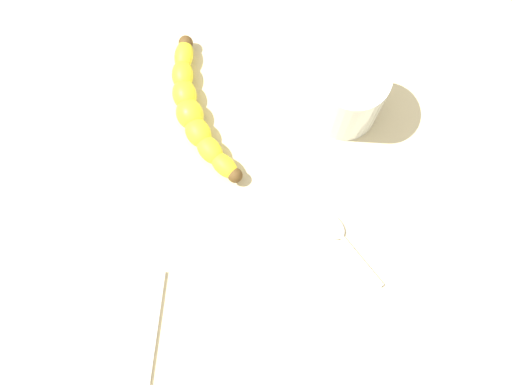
% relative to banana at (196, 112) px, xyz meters
% --- Properties ---
extents(wooden_tabletop, '(1.20, 1.20, 0.03)m').
position_rel_banana_xyz_m(wooden_tabletop, '(0.06, 0.06, -0.03)').
color(wooden_tabletop, '#CBBA8A').
rests_on(wooden_tabletop, ground).
extents(banana, '(0.21, 0.08, 0.04)m').
position_rel_banana_xyz_m(banana, '(0.00, 0.00, 0.00)').
color(banana, yellow).
rests_on(banana, wooden_tabletop).
extents(smoothie_glass, '(0.09, 0.09, 0.10)m').
position_rel_banana_xyz_m(smoothie_glass, '(0.01, 0.19, 0.03)').
color(smoothie_glass, silver).
rests_on(smoothie_glass, wooden_tabletop).
extents(teaspoon, '(0.10, 0.07, 0.01)m').
position_rel_banana_xyz_m(teaspoon, '(0.17, 0.16, -0.01)').
color(teaspoon, silver).
rests_on(teaspoon, wooden_tabletop).
extents(folded_napkin, '(0.16, 0.12, 0.01)m').
position_rel_banana_xyz_m(folded_napkin, '(0.26, -0.11, -0.01)').
color(folded_napkin, white).
rests_on(folded_napkin, wooden_tabletop).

